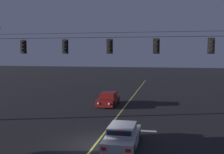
# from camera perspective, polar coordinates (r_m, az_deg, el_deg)

# --- Properties ---
(ground_plane) EXTENTS (180.00, 180.00, 0.00)m
(ground_plane) POSITION_cam_1_polar(r_m,az_deg,el_deg) (17.20, -3.42, -13.98)
(ground_plane) COLOR black
(lane_centre_stripe) EXTENTS (0.14, 60.00, 0.01)m
(lane_centre_stripe) POSITION_cam_1_polar(r_m,az_deg,el_deg) (26.60, 2.18, -7.07)
(lane_centre_stripe) COLOR #D1C64C
(lane_centre_stripe) RESTS_ON ground
(stop_bar_paint) EXTENTS (3.40, 0.36, 0.01)m
(stop_bar_paint) POSITION_cam_1_polar(r_m,az_deg,el_deg) (20.00, 4.50, -11.21)
(stop_bar_paint) COLOR silver
(stop_bar_paint) RESTS_ON ground
(signal_span_assembly) EXTENTS (21.73, 0.32, 8.19)m
(signal_span_assembly) POSITION_cam_1_polar(r_m,az_deg,el_deg) (20.15, -0.57, 1.23)
(signal_span_assembly) COLOR #423021
(signal_span_assembly) RESTS_ON ground
(traffic_light_leftmost) EXTENTS (0.48, 0.41, 1.22)m
(traffic_light_leftmost) POSITION_cam_1_polar(r_m,az_deg,el_deg) (22.66, -18.48, 6.15)
(traffic_light_leftmost) COLOR black
(traffic_light_left_inner) EXTENTS (0.48, 0.41, 1.22)m
(traffic_light_left_inner) POSITION_cam_1_polar(r_m,az_deg,el_deg) (21.12, -10.07, 6.43)
(traffic_light_left_inner) COLOR black
(traffic_light_centre) EXTENTS (0.48, 0.41, 1.22)m
(traffic_light_centre) POSITION_cam_1_polar(r_m,az_deg,el_deg) (20.09, -0.60, 6.57)
(traffic_light_centre) COLOR black
(traffic_light_right_inner) EXTENTS (0.48, 0.41, 1.22)m
(traffic_light_right_inner) POSITION_cam_1_polar(r_m,az_deg,el_deg) (19.66, 9.40, 6.54)
(traffic_light_right_inner) COLOR black
(traffic_light_rightmost) EXTENTS (0.48, 0.41, 1.22)m
(traffic_light_rightmost) POSITION_cam_1_polar(r_m,az_deg,el_deg) (19.87, 20.43, 6.27)
(traffic_light_rightmost) COLOR black
(car_waiting_near_lane) EXTENTS (1.80, 4.33, 1.39)m
(car_waiting_near_lane) POSITION_cam_1_polar(r_m,az_deg,el_deg) (16.40, 2.23, -12.56)
(car_waiting_near_lane) COLOR #A5A5AD
(car_waiting_near_lane) RESTS_ON ground
(car_oncoming_lead) EXTENTS (1.80, 4.42, 1.39)m
(car_oncoming_lead) POSITION_cam_1_polar(r_m,az_deg,el_deg) (29.00, -0.76, -4.75)
(car_oncoming_lead) COLOR maroon
(car_oncoming_lead) RESTS_ON ground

